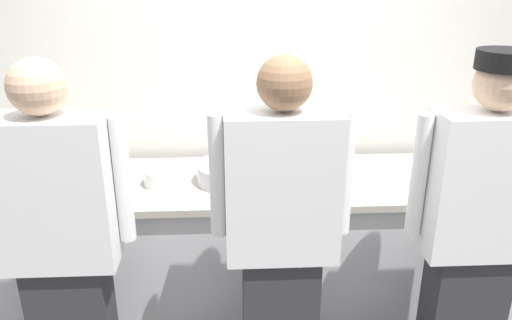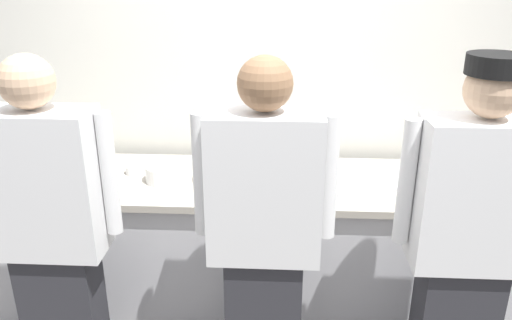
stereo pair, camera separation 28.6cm
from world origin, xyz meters
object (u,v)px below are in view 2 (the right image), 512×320
Objects in this scene: deli_cup at (83,158)px; plate_stack_front at (165,173)px; squeeze_bottle_secondary at (56,155)px; ramekin_yellow_sauce at (135,169)px; ramekin_green_sauce at (465,185)px; chef_center at (264,238)px; sheet_tray at (371,181)px; ramekin_orange_sauce at (80,174)px; mixing_bowl_steel at (231,171)px; chef_far_right at (467,242)px; chef_near_left at (52,234)px.

plate_stack_front is at bearing -20.24° from deli_cup.
squeeze_bottle_secondary is 1.65× the size of ramekin_yellow_sauce.
chef_center is at bearing -149.16° from ramekin_green_sauce.
plate_stack_front is at bearing -178.70° from sheet_tray.
squeeze_bottle_secondary is 0.24m from ramekin_orange_sauce.
ramekin_green_sauce is at bearing -4.08° from squeeze_bottle_secondary.
squeeze_bottle_secondary reaches higher than sheet_tray.
ramekin_orange_sauce is (-0.89, -0.01, -0.03)m from mixing_bowl_steel.
chef_far_right is at bearing -25.15° from ramekin_yellow_sauce.
mixing_bowl_steel is 0.59m from ramekin_yellow_sauce.
plate_stack_front reaches higher than sheet_tray.
chef_near_left reaches higher than plate_stack_front.
sheet_tray is 5.97× the size of ramekin_green_sauce.
chef_far_right is (0.88, -0.02, 0.02)m from chef_center.
chef_near_left and chef_center have the same top height.
ramekin_green_sauce is (1.09, 0.65, -0.00)m from chef_center.
ramekin_orange_sauce is (-0.30, -0.08, -0.00)m from ramekin_yellow_sauce.
chef_near_left is at bearing -68.03° from squeeze_bottle_secondary.
ramekin_yellow_sauce reaches higher than ramekin_green_sauce.
chef_center is 16.44× the size of ramekin_orange_sauce.
chef_center is at bearing -72.56° from mixing_bowl_steel.
deli_cup is at bearing 159.76° from plate_stack_front.
chef_center is 1.11m from ramekin_yellow_sauce.
plate_stack_front and deli_cup have the same top height.
squeeze_bottle_secondary is 1.71× the size of ramekin_orange_sauce.
sheet_tray is 5.43× the size of deli_cup.
mixing_bowl_steel reaches higher than plate_stack_front.
sheet_tray is 1.88m from squeeze_bottle_secondary.
chef_near_left is 0.95m from chef_center.
ramekin_yellow_sauce is 0.31m from ramekin_orange_sauce.
ramekin_yellow_sauce reaches higher than ramekin_orange_sauce.
ramekin_orange_sauce is (-1.11, 0.69, -0.00)m from chef_center.
ramekin_orange_sauce is 0.20m from deli_cup.
squeeze_bottle_secondary reaches higher than mixing_bowl_steel.
mixing_bowl_steel is 4.55× the size of ramekin_green_sauce.
chef_far_right is 2.32m from squeeze_bottle_secondary.
sheet_tray is 1.74m from deli_cup.
chef_near_left is at bearing -161.86° from ramekin_green_sauce.
sheet_tray is at bearing -3.73° from squeeze_bottle_secondary.
sheet_tray is (1.54, 0.72, -0.01)m from chef_near_left.
deli_cup is at bearing 102.49° from chef_near_left.
plate_stack_front reaches higher than ramekin_orange_sauce.
chef_near_left is 1.83m from chef_far_right.
plate_stack_front is at bearing -12.03° from squeeze_bottle_secondary.
mixing_bowl_steel is 0.95m from deli_cup.
mixing_bowl_steel reaches higher than deli_cup.
ramekin_green_sauce is at bearing 30.84° from chef_center.
chef_far_right is 2.22m from deli_cup.
mixing_bowl_steel is at bearing -6.62° from squeeze_bottle_secondary.
chef_near_left reaches higher than mixing_bowl_steel.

